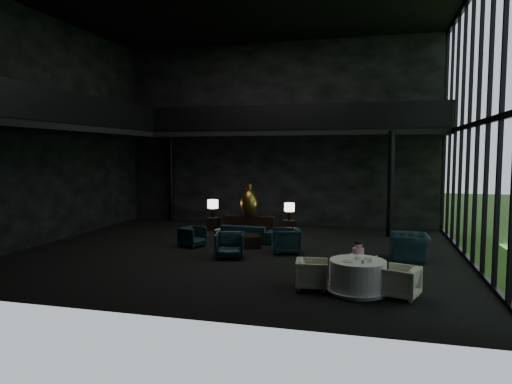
% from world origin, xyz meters
% --- Properties ---
extents(floor, '(14.00, 12.00, 0.02)m').
position_xyz_m(floor, '(0.00, 0.00, 0.00)').
color(floor, black).
rests_on(floor, ground).
extents(wall_back, '(14.00, 0.04, 8.00)m').
position_xyz_m(wall_back, '(0.00, 6.00, 4.00)').
color(wall_back, black).
rests_on(wall_back, ground).
extents(wall_front, '(14.00, 0.04, 8.00)m').
position_xyz_m(wall_front, '(0.00, -6.00, 4.00)').
color(wall_front, black).
rests_on(wall_front, ground).
extents(wall_left, '(0.04, 12.00, 8.00)m').
position_xyz_m(wall_left, '(-7.00, 0.00, 4.00)').
color(wall_left, black).
rests_on(wall_left, ground).
extents(curtain_wall, '(0.20, 12.00, 8.00)m').
position_xyz_m(curtain_wall, '(6.95, 0.00, 4.00)').
color(curtain_wall, black).
rests_on(curtain_wall, ground).
extents(mezzanine_left, '(2.00, 12.00, 0.25)m').
position_xyz_m(mezzanine_left, '(-6.00, 0.00, 4.00)').
color(mezzanine_left, black).
rests_on(mezzanine_left, wall_left).
extents(mezzanine_back, '(12.00, 2.00, 0.25)m').
position_xyz_m(mezzanine_back, '(1.00, 5.00, 4.00)').
color(mezzanine_back, black).
rests_on(mezzanine_back, wall_back).
extents(railing_left, '(0.06, 12.00, 1.00)m').
position_xyz_m(railing_left, '(-5.00, 0.00, 4.60)').
color(railing_left, black).
rests_on(railing_left, mezzanine_left).
extents(railing_back, '(12.00, 0.06, 1.00)m').
position_xyz_m(railing_back, '(1.00, 4.00, 4.60)').
color(railing_back, black).
rests_on(railing_back, mezzanine_back).
extents(column_nw, '(0.24, 0.24, 4.00)m').
position_xyz_m(column_nw, '(-5.00, 5.70, 2.00)').
color(column_nw, black).
rests_on(column_nw, floor).
extents(column_ne, '(0.24, 0.24, 4.00)m').
position_xyz_m(column_ne, '(4.80, 4.00, 2.00)').
color(column_ne, black).
rests_on(column_ne, floor).
extents(console, '(2.04, 0.46, 0.65)m').
position_xyz_m(console, '(-0.62, 3.68, 0.32)').
color(console, black).
rests_on(console, floor).
extents(bronze_urn, '(0.70, 0.70, 1.30)m').
position_xyz_m(bronze_urn, '(-0.62, 3.55, 1.20)').
color(bronze_urn, '#A26E32').
rests_on(bronze_urn, console).
extents(side_table_left, '(0.48, 0.48, 0.53)m').
position_xyz_m(side_table_left, '(-2.22, 3.74, 0.26)').
color(side_table_left, black).
rests_on(side_table_left, floor).
extents(table_lamp_left, '(0.44, 0.44, 0.73)m').
position_xyz_m(table_lamp_left, '(-2.22, 3.73, 1.05)').
color(table_lamp_left, black).
rests_on(table_lamp_left, side_table_left).
extents(side_table_right, '(0.48, 0.48, 0.53)m').
position_xyz_m(side_table_right, '(0.98, 3.75, 0.27)').
color(side_table_right, black).
rests_on(side_table_right, floor).
extents(table_lamp_right, '(0.40, 0.40, 0.68)m').
position_xyz_m(table_lamp_right, '(0.98, 3.74, 1.02)').
color(table_lamp_right, black).
rests_on(table_lamp_right, side_table_right).
extents(sofa, '(2.20, 0.74, 0.85)m').
position_xyz_m(sofa, '(-0.23, 1.69, 0.42)').
color(sofa, black).
rests_on(sofa, floor).
extents(lounge_armchair_west, '(0.83, 0.86, 0.70)m').
position_xyz_m(lounge_armchair_west, '(-1.76, 0.40, 0.35)').
color(lounge_armchair_west, black).
rests_on(lounge_armchair_west, floor).
extents(lounge_armchair_east, '(1.09, 1.13, 0.97)m').
position_xyz_m(lounge_armchair_east, '(1.53, 0.20, 0.48)').
color(lounge_armchair_east, black).
rests_on(lounge_armchair_east, floor).
extents(lounge_armchair_south, '(1.11, 1.06, 0.96)m').
position_xyz_m(lounge_armchair_south, '(-0.00, -0.90, 0.48)').
color(lounge_armchair_south, black).
rests_on(lounge_armchair_south, floor).
extents(window_armchair, '(0.91, 1.36, 1.17)m').
position_xyz_m(window_armchair, '(5.25, 0.19, 0.58)').
color(window_armchair, black).
rests_on(window_armchair, floor).
extents(coffee_table, '(1.22, 1.22, 0.41)m').
position_xyz_m(coffee_table, '(-0.00, 0.81, 0.21)').
color(coffee_table, black).
rests_on(coffee_table, floor).
extents(dining_table, '(1.45, 1.45, 0.75)m').
position_xyz_m(dining_table, '(3.87, -3.46, 0.33)').
color(dining_table, white).
rests_on(dining_table, floor).
extents(dining_chair_north, '(0.72, 0.69, 0.61)m').
position_xyz_m(dining_chair_north, '(3.91, -2.42, 0.31)').
color(dining_chair_north, beige).
rests_on(dining_chair_north, floor).
extents(dining_chair_east, '(0.90, 0.93, 0.76)m').
position_xyz_m(dining_chair_east, '(4.79, -3.59, 0.38)').
color(dining_chair_east, beige).
rests_on(dining_chair_east, floor).
extents(dining_chair_west, '(0.74, 0.78, 0.73)m').
position_xyz_m(dining_chair_west, '(2.82, -3.39, 0.37)').
color(dining_chair_west, beige).
rests_on(dining_chair_west, floor).
extents(child, '(0.28, 0.28, 0.60)m').
position_xyz_m(child, '(3.85, -2.57, 0.75)').
color(child, '#D8A2B1').
rests_on(child, dining_chair_north).
extents(plate_a, '(0.30, 0.30, 0.01)m').
position_xyz_m(plate_a, '(3.65, -3.67, 0.76)').
color(plate_a, white).
rests_on(plate_a, dining_table).
extents(plate_b, '(0.23, 0.23, 0.01)m').
position_xyz_m(plate_b, '(4.09, -3.29, 0.76)').
color(plate_b, white).
rests_on(plate_b, dining_table).
extents(saucer, '(0.19, 0.19, 0.01)m').
position_xyz_m(saucer, '(4.12, -3.56, 0.76)').
color(saucer, white).
rests_on(saucer, dining_table).
extents(coffee_cup, '(0.07, 0.07, 0.05)m').
position_xyz_m(coffee_cup, '(4.15, -3.56, 0.79)').
color(coffee_cup, white).
rests_on(coffee_cup, saucer).
extents(cereal_bowl, '(0.15, 0.15, 0.07)m').
position_xyz_m(cereal_bowl, '(3.86, -3.36, 0.79)').
color(cereal_bowl, white).
rests_on(cereal_bowl, dining_table).
extents(cream_pot, '(0.08, 0.08, 0.08)m').
position_xyz_m(cream_pot, '(3.98, -3.74, 0.79)').
color(cream_pot, '#99999E').
rests_on(cream_pot, dining_table).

